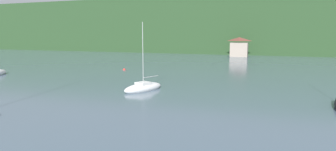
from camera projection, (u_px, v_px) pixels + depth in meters
name	position (u px, v px, depth m)	size (l,w,h in m)	color
wooded_hillside	(307.00, 30.00, 123.30)	(352.00, 72.15, 42.48)	#264223
shore_building_west	(239.00, 47.00, 87.87)	(5.43, 3.46, 5.91)	gray
sailboat_mid_4	(143.00, 88.00, 35.04)	(3.92, 6.09, 8.56)	white
mooring_buoy_near	(124.00, 70.00, 55.37)	(0.53, 0.53, 0.53)	red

